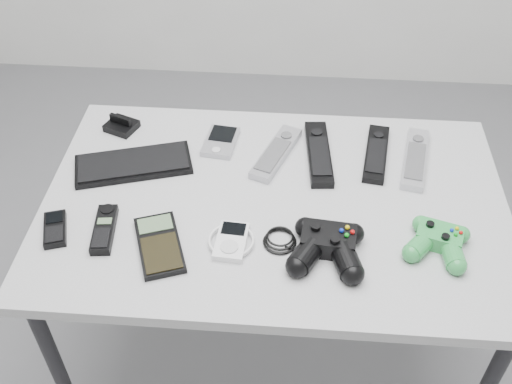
# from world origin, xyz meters

# --- Properties ---
(floor) EXTENTS (3.50, 3.50, 0.00)m
(floor) POSITION_xyz_m (0.00, 0.00, 0.00)
(floor) COLOR slate
(floor) RESTS_ON ground
(desk) EXTENTS (1.08, 0.69, 0.72)m
(desk) POSITION_xyz_m (0.07, 0.06, 0.66)
(desk) COLOR #A5A5A7
(desk) RESTS_ON floor
(pda_keyboard) EXTENTS (0.30, 0.19, 0.02)m
(pda_keyboard) POSITION_xyz_m (-0.28, 0.15, 0.73)
(pda_keyboard) COLOR black
(pda_keyboard) RESTS_ON desk
(dock_bracket) EXTENTS (0.09, 0.09, 0.04)m
(dock_bracket) POSITION_xyz_m (-0.35, 0.30, 0.74)
(dock_bracket) COLOR black
(dock_bracket) RESTS_ON desk
(pda) EXTENTS (0.09, 0.13, 0.02)m
(pda) POSITION_xyz_m (-0.08, 0.26, 0.73)
(pda) COLOR #A2A2A9
(pda) RESTS_ON desk
(remote_silver_a) EXTENTS (0.13, 0.22, 0.02)m
(remote_silver_a) POSITION_xyz_m (0.07, 0.22, 0.73)
(remote_silver_a) COLOR #A2A2A9
(remote_silver_a) RESTS_ON desk
(remote_black_a) EXTENTS (0.08, 0.24, 0.02)m
(remote_black_a) POSITION_xyz_m (0.18, 0.22, 0.73)
(remote_black_a) COLOR black
(remote_black_a) RESTS_ON desk
(remote_black_b) EXTENTS (0.08, 0.22, 0.02)m
(remote_black_b) POSITION_xyz_m (0.32, 0.24, 0.73)
(remote_black_b) COLOR black
(remote_black_b) RESTS_ON desk
(remote_silver_b) EXTENTS (0.10, 0.23, 0.02)m
(remote_silver_b) POSITION_xyz_m (0.41, 0.22, 0.73)
(remote_silver_b) COLOR #B1B1B8
(remote_silver_b) RESTS_ON desk
(mobile_phone) EXTENTS (0.08, 0.11, 0.02)m
(mobile_phone) POSITION_xyz_m (-0.40, -0.08, 0.73)
(mobile_phone) COLOR black
(mobile_phone) RESTS_ON desk
(cordless_handset) EXTENTS (0.06, 0.14, 0.02)m
(cordless_handset) POSITION_xyz_m (-0.29, -0.07, 0.73)
(cordless_handset) COLOR black
(cordless_handset) RESTS_ON desk
(calculator) EXTENTS (0.14, 0.19, 0.02)m
(calculator) POSITION_xyz_m (-0.17, -0.11, 0.73)
(calculator) COLOR black
(calculator) RESTS_ON desk
(mp3_player) EXTENTS (0.11, 0.11, 0.02)m
(mp3_player) POSITION_xyz_m (-0.01, -0.09, 0.73)
(mp3_player) COLOR white
(mp3_player) RESTS_ON desk
(controller_black) EXTENTS (0.29, 0.20, 0.05)m
(controller_black) POSITION_xyz_m (0.19, -0.10, 0.75)
(controller_black) COLOR black
(controller_black) RESTS_ON desk
(controller_green) EXTENTS (0.17, 0.18, 0.05)m
(controller_green) POSITION_xyz_m (0.43, -0.06, 0.74)
(controller_green) COLOR green
(controller_green) RESTS_ON desk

